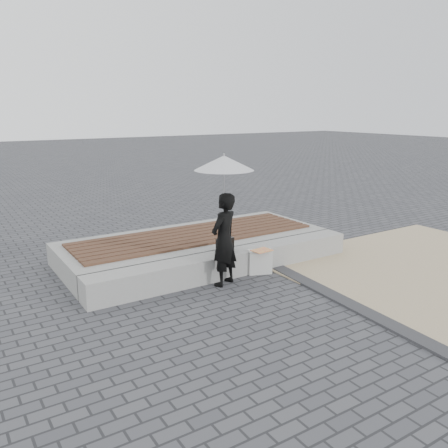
% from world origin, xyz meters
% --- Properties ---
extents(ground, '(80.00, 80.00, 0.00)m').
position_xyz_m(ground, '(0.00, 0.00, 0.00)').
color(ground, '#45454A').
rests_on(ground, ground).
extents(edging_band, '(0.61, 5.20, 0.04)m').
position_xyz_m(edging_band, '(0.75, -0.50, 0.02)').
color(edging_band, '#333336').
rests_on(edging_band, ground).
extents(seating_ledge, '(5.00, 0.45, 0.40)m').
position_xyz_m(seating_ledge, '(0.00, 1.60, 0.20)').
color(seating_ledge, '#9D9C98').
rests_on(seating_ledge, ground).
extents(timber_platform, '(5.00, 2.00, 0.40)m').
position_xyz_m(timber_platform, '(0.00, 2.80, 0.20)').
color(timber_platform, '#9F9F99').
rests_on(timber_platform, ground).
extents(timber_decking, '(4.60, 1.40, 0.04)m').
position_xyz_m(timber_decking, '(0.00, 2.80, 0.42)').
color(timber_decking, brown).
rests_on(timber_decking, timber_platform).
extents(woman, '(0.64, 0.55, 1.49)m').
position_xyz_m(woman, '(-0.33, 1.25, 0.75)').
color(woman, black).
rests_on(woman, ground).
extents(parasol, '(0.91, 0.91, 1.16)m').
position_xyz_m(parasol, '(-0.33, 1.25, 1.95)').
color(parasol, '#AAAAAF').
rests_on(parasol, ground).
extents(handbag, '(0.33, 0.15, 0.22)m').
position_xyz_m(handbag, '(-0.03, 1.68, 0.51)').
color(handbag, black).
rests_on(handbag, seating_ledge).
extents(canvas_tote, '(0.43, 0.30, 0.42)m').
position_xyz_m(canvas_tote, '(0.46, 1.35, 0.21)').
color(canvas_tote, beige).
rests_on(canvas_tote, ground).
extents(magazine, '(0.35, 0.27, 0.01)m').
position_xyz_m(magazine, '(0.46, 1.30, 0.43)').
color(magazine, '#E8454E').
rests_on(magazine, canvas_tote).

